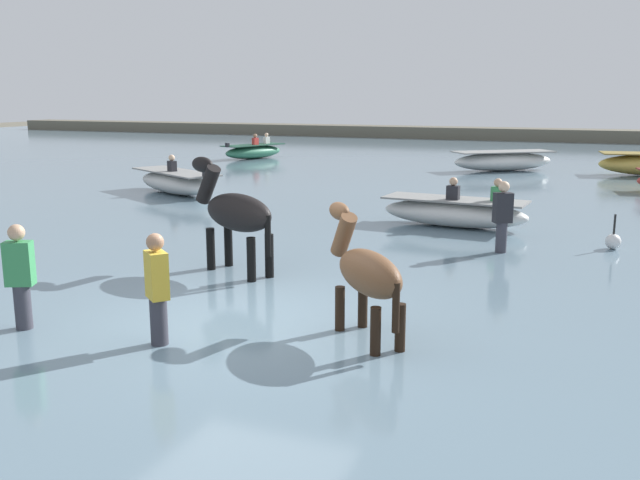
{
  "coord_description": "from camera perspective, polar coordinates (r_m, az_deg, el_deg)",
  "views": [
    {
      "loc": [
        4.14,
        -7.44,
        3.14
      ],
      "look_at": [
        -0.06,
        2.81,
        0.83
      ],
      "focal_mm": 39.2,
      "sensor_mm": 36.0,
      "label": 1
    }
  ],
  "objects": [
    {
      "name": "water_surface",
      "position": [
        18.17,
        8.8,
        2.22
      ],
      "size": [
        90.0,
        90.0,
        0.33
      ],
      "primitive_type": "cube",
      "color": "slate",
      "rests_on": "ground"
    },
    {
      "name": "channel_buoy",
      "position": [
        14.03,
        22.81,
        -0.08
      ],
      "size": [
        0.28,
        0.28,
        0.65
      ],
      "color": "silver",
      "rests_on": "water_surface"
    },
    {
      "name": "horse_lead_black",
      "position": [
        11.17,
        -6.94,
        2.03
      ],
      "size": [
        1.93,
        1.1,
        2.14
      ],
      "color": "black",
      "rests_on": "ground"
    },
    {
      "name": "person_onlooker_left",
      "position": [
        8.16,
        -13.1,
        -4.72
      ],
      "size": [
        0.37,
        0.36,
        1.63
      ],
      "color": "#383842",
      "rests_on": "ground"
    },
    {
      "name": "boat_near_starboard",
      "position": [
        31.64,
        -5.45,
        7.22
      ],
      "size": [
        2.07,
        3.31,
        1.1
      ],
      "color": "#337556",
      "rests_on": "water_surface"
    },
    {
      "name": "boat_distant_east",
      "position": [
        20.7,
        -11.71,
        4.65
      ],
      "size": [
        3.71,
        2.67,
        1.13
      ],
      "color": "silver",
      "rests_on": "water_surface"
    },
    {
      "name": "person_wading_close",
      "position": [
        13.01,
        14.64,
        1.34
      ],
      "size": [
        0.38,
        0.33,
        1.63
      ],
      "color": "#383842",
      "rests_on": "ground"
    },
    {
      "name": "boat_distant_west",
      "position": [
        15.42,
        10.93,
        2.24
      ],
      "size": [
        3.27,
        1.32,
        1.09
      ],
      "color": "silver",
      "rests_on": "water_surface"
    },
    {
      "name": "person_wading_mid",
      "position": [
        9.22,
        -23.21,
        -3.48
      ],
      "size": [
        0.37,
        0.32,
        1.63
      ],
      "color": "#383842",
      "rests_on": "ground"
    },
    {
      "name": "horse_trailing_bay",
      "position": [
        8.09,
        3.81,
        -2.91
      ],
      "size": [
        1.43,
        1.39,
        1.85
      ],
      "color": "brown",
      "rests_on": "ground"
    },
    {
      "name": "boat_far_inshore",
      "position": [
        27.28,
        14.71,
        6.26
      ],
      "size": [
        3.91,
        3.39,
        0.73
      ],
      "color": "silver",
      "rests_on": "water_surface"
    },
    {
      "name": "far_shoreline",
      "position": [
        45.92,
        17.24,
        8.02
      ],
      "size": [
        80.0,
        2.4,
        1.07
      ],
      "primitive_type": "cube",
      "color": "#605B4C",
      "rests_on": "ground"
    },
    {
      "name": "ground_plane",
      "position": [
        9.08,
        -6.47,
        -8.54
      ],
      "size": [
        120.0,
        120.0,
        0.0
      ],
      "primitive_type": "plane",
      "color": "#666051"
    }
  ]
}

